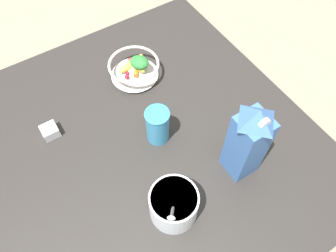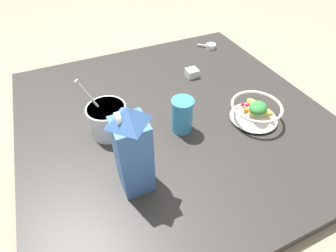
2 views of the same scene
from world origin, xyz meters
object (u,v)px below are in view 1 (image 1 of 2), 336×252
at_px(yogurt_tub, 174,204).
at_px(spice_jar, 50,131).
at_px(fruit_bowl, 134,68).
at_px(drinking_cup, 158,125).
at_px(milk_carton, 248,141).

xyz_separation_m(yogurt_tub, spice_jar, (-0.20, 0.44, -0.04)).
height_order(fruit_bowl, spice_jar, fruit_bowl).
bearing_deg(drinking_cup, yogurt_tub, -111.68).
bearing_deg(fruit_bowl, spice_jar, -168.73).
xyz_separation_m(fruit_bowl, milk_carton, (0.09, -0.49, 0.10)).
distance_m(milk_carton, drinking_cup, 0.28).
bearing_deg(milk_carton, yogurt_tub, -176.68).
xyz_separation_m(milk_carton, yogurt_tub, (-0.25, -0.01, -0.09)).
bearing_deg(drinking_cup, fruit_bowl, 76.39).
height_order(milk_carton, drinking_cup, milk_carton).
xyz_separation_m(milk_carton, spice_jar, (-0.45, 0.42, -0.13)).
height_order(milk_carton, yogurt_tub, milk_carton).
relative_size(milk_carton, yogurt_tub, 1.42).
xyz_separation_m(fruit_bowl, yogurt_tub, (-0.16, -0.51, 0.02)).
bearing_deg(spice_jar, fruit_bowl, 11.27).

